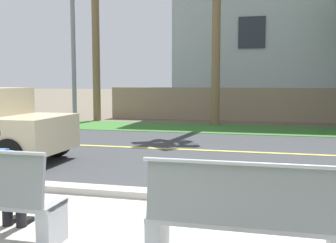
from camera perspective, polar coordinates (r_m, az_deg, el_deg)
The scene contains 9 objects.
ground_plane at distance 11.36m, azimuth 5.93°, elevation -2.82°, with size 140.00×140.00×0.00m, color #665B4C.
curb_edge at distance 5.92m, azimuth -1.83°, elevation -10.21°, with size 44.00×0.30×0.11m, color #ADA89E.
street_asphalt at distance 9.90m, azimuth 4.72°, elevation -4.06°, with size 52.00×8.00×0.01m, color #383A3D.
road_centre_line at distance 9.90m, azimuth 4.72°, elevation -4.03°, with size 48.00×0.14×0.01m, color #E0CC4C.
far_verge_grass at distance 14.37m, azimuth 7.63°, elevation -1.02°, with size 48.00×2.80×0.02m, color #38702D.
bench_right at distance 3.75m, azimuth 10.48°, elevation -13.52°, with size 1.74×0.48×1.01m.
streetlamp at distance 15.85m, azimuth -12.95°, elevation 14.96°, with size 0.24×2.10×7.51m.
garden_wall at distance 17.41m, azimuth 12.67°, elevation 2.34°, with size 13.00×0.36×1.40m, color gray.
house_across_street at distance 20.78m, azimuth 19.90°, elevation 10.93°, with size 13.37×6.91×7.29m.
Camera 1 is at (1.55, -3.13, 1.68)m, focal length 43.36 mm.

